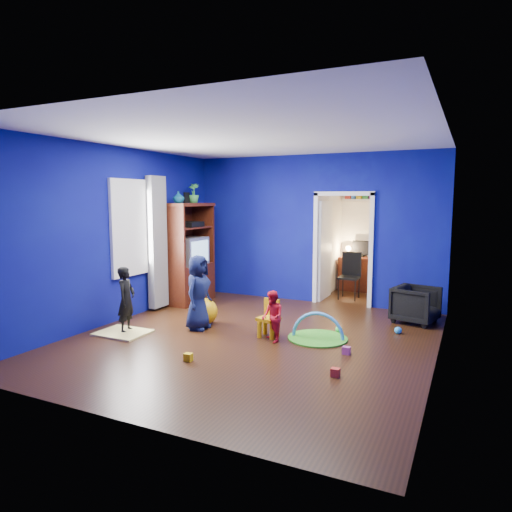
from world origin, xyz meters
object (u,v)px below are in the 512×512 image
at_px(armchair, 416,305).
at_px(child_black, 126,300).
at_px(folding_chair, 349,277).
at_px(hopper_ball, 204,312).
at_px(play_mat, 318,338).
at_px(study_desk, 360,274).
at_px(tv_armoire, 188,253).
at_px(toddler_red, 272,317).
at_px(vase, 178,197).
at_px(kid_chair, 268,320).
at_px(crt_tv, 190,251).
at_px(child_navy, 198,292).

xyz_separation_m(armchair, child_black, (-3.95, -2.47, 0.20)).
xyz_separation_m(child_black, folding_chair, (2.50, 3.80, -0.05)).
distance_m(hopper_ball, play_mat, 1.92).
bearing_deg(child_black, study_desk, -41.19).
bearing_deg(folding_chair, armchair, -42.51).
xyz_separation_m(tv_armoire, study_desk, (2.82, 2.58, -0.60)).
relative_size(child_black, toddler_red, 1.37).
distance_m(tv_armoire, hopper_ball, 1.91).
xyz_separation_m(study_desk, folding_chair, (0.00, -0.96, 0.09)).
bearing_deg(vase, folding_chair, 34.28).
relative_size(toddler_red, study_desk, 0.84).
bearing_deg(kid_chair, tv_armoire, 162.14).
xyz_separation_m(hopper_ball, folding_chair, (1.65, 2.93, 0.24)).
bearing_deg(kid_chair, child_black, -147.04).
bearing_deg(vase, play_mat, -17.32).
bearing_deg(toddler_red, study_desk, 133.25).
relative_size(armchair, play_mat, 0.77).
bearing_deg(child_black, crt_tv, -6.23).
distance_m(armchair, folding_chair, 1.97).
bearing_deg(child_navy, kid_chair, -88.14).
xyz_separation_m(toddler_red, crt_tv, (-2.49, 1.66, 0.65)).
height_order(armchair, folding_chair, folding_chair).
bearing_deg(armchair, study_desk, 46.38).
relative_size(child_black, child_navy, 0.86).
bearing_deg(vase, study_desk, 45.63).
bearing_deg(armchair, toddler_red, 152.38).
bearing_deg(play_mat, vase, 162.68).
relative_size(tv_armoire, kid_chair, 3.92).
relative_size(toddler_red, crt_tv, 1.06).
relative_size(child_black, play_mat, 1.17).
xyz_separation_m(kid_chair, folding_chair, (0.44, 3.08, 0.21)).
distance_m(vase, folding_chair, 3.77).
xyz_separation_m(toddler_red, play_mat, (0.55, 0.40, -0.36)).
xyz_separation_m(armchair, tv_armoire, (-4.27, -0.29, 0.67)).
bearing_deg(play_mat, child_black, -161.57).
distance_m(study_desk, folding_chair, 0.96).
distance_m(armchair, vase, 4.65).
height_order(crt_tv, hopper_ball, crt_tv).
bearing_deg(hopper_ball, crt_tv, 130.70).
bearing_deg(study_desk, kid_chair, -96.22).
xyz_separation_m(child_navy, hopper_ball, (-0.05, 0.25, -0.37)).
bearing_deg(play_mat, kid_chair, -164.05).
distance_m(armchair, play_mat, 1.98).
xyz_separation_m(armchair, kid_chair, (-1.89, -1.75, -0.06)).
relative_size(child_navy, hopper_ball, 2.69).
height_order(armchair, play_mat, armchair).
xyz_separation_m(tv_armoire, crt_tv, (0.04, 0.00, 0.04)).
relative_size(kid_chair, play_mat, 0.58).
height_order(child_black, toddler_red, child_black).
xyz_separation_m(tv_armoire, kid_chair, (2.38, -1.46, -0.73)).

